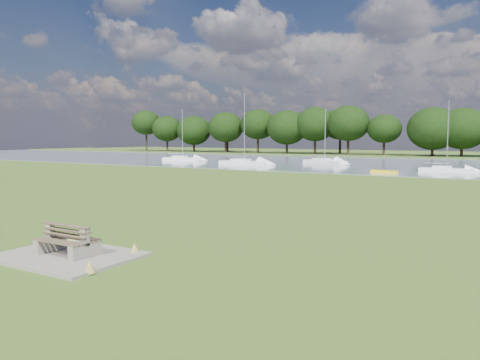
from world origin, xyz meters
The scene contains 11 objects.
ground centered at (0.00, 0.00, 0.00)m, with size 220.00×220.00×0.00m, color #5A7227.
river centered at (0.00, 42.00, 0.00)m, with size 220.00×40.00×0.10m, color gray.
far_bank centered at (0.00, 72.00, 0.00)m, with size 220.00×20.00×0.40m, color #4C6626.
concrete_pad centered at (0.00, -14.00, 0.05)m, with size 4.20×3.20×0.10m, color gray.
bench_pair centered at (0.00, -14.00, 0.52)m, with size 1.92×1.14×1.03m.
kayak centered at (0.33, 25.53, 0.19)m, with size 2.76×0.64×0.28m, color yellow.
tree_line centered at (-4.55, 68.00, 6.22)m, with size 131.70×8.66×10.48m.
sailboat_0 centered at (-19.41, 30.54, 0.52)m, with size 7.00×2.11×9.46m.
sailboat_1 centered at (-32.73, 34.40, 0.52)m, with size 6.47×3.24×7.98m.
sailboat_4 centered at (5.69, 29.81, 0.45)m, with size 5.46×1.71×7.49m.
sailboat_5 centered at (-10.74, 37.74, 0.51)m, with size 6.83×4.19×7.49m.
Camera 1 is at (12.00, -23.65, 3.79)m, focal length 35.00 mm.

